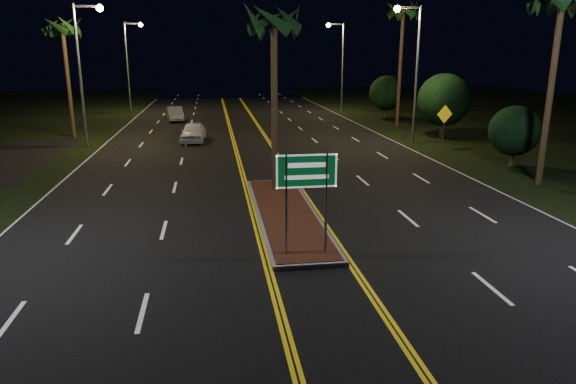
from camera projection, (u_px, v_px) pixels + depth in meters
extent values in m
plane|color=black|center=(326.00, 300.00, 12.95)|extent=(120.00, 120.00, 0.00)
cube|color=gray|center=(286.00, 214.00, 19.61)|extent=(2.25, 10.25, 0.15)
cube|color=#592819|center=(286.00, 212.00, 19.59)|extent=(2.00, 10.00, 0.02)
cylinder|color=gray|center=(286.00, 203.00, 15.08)|extent=(0.08, 0.08, 3.20)
cylinder|color=gray|center=(326.00, 201.00, 15.25)|extent=(0.08, 0.08, 3.20)
cube|color=#07471E|center=(307.00, 171.00, 14.91)|extent=(1.80, 0.04, 1.00)
cube|color=white|center=(307.00, 171.00, 14.89)|extent=(1.80, 0.01, 1.00)
cylinder|color=gray|center=(80.00, 77.00, 33.13)|extent=(0.18, 0.18, 9.00)
cube|color=gray|center=(86.00, 6.00, 32.10)|extent=(1.60, 0.12, 0.12)
sphere|color=#F2C66D|center=(100.00, 8.00, 32.24)|extent=(0.44, 0.44, 0.44)
cylinder|color=gray|center=(128.00, 68.00, 52.22)|extent=(0.18, 0.18, 9.00)
cube|color=gray|center=(132.00, 24.00, 51.19)|extent=(1.60, 0.12, 0.12)
sphere|color=#F2C66D|center=(141.00, 25.00, 51.33)|extent=(0.44, 0.44, 0.44)
cylinder|color=gray|center=(417.00, 76.00, 34.32)|extent=(0.18, 0.18, 9.00)
cube|color=gray|center=(409.00, 7.00, 33.07)|extent=(1.60, 0.12, 0.12)
sphere|color=#F2C66D|center=(397.00, 9.00, 32.98)|extent=(0.44, 0.44, 0.44)
cylinder|color=gray|center=(343.00, 68.00, 53.41)|extent=(0.18, 0.18, 9.00)
cube|color=gray|center=(336.00, 24.00, 52.16)|extent=(1.60, 0.12, 0.12)
sphere|color=#F2C66D|center=(328.00, 25.00, 52.07)|extent=(0.44, 0.44, 0.44)
cylinder|color=#382819|center=(274.00, 108.00, 21.99)|extent=(0.28, 0.28, 7.50)
cylinder|color=#382819|center=(68.00, 82.00, 36.82)|extent=(0.28, 0.28, 8.00)
cylinder|color=#382819|center=(550.00, 93.00, 23.14)|extent=(0.28, 0.28, 8.50)
cylinder|color=#382819|center=(400.00, 69.00, 42.15)|extent=(0.28, 0.28, 9.50)
cylinder|color=#382819|center=(511.00, 158.00, 28.10)|extent=(0.24, 0.24, 0.90)
sphere|color=black|center=(515.00, 131.00, 27.71)|extent=(2.70, 2.70, 2.70)
cylinder|color=#382819|center=(441.00, 129.00, 37.67)|extent=(0.24, 0.24, 1.26)
sphere|color=black|center=(444.00, 100.00, 37.12)|extent=(3.78, 3.78, 3.78)
cylinder|color=#382819|center=(385.00, 112.00, 49.12)|extent=(0.24, 0.24, 1.08)
sphere|color=black|center=(386.00, 93.00, 48.65)|extent=(3.24, 3.24, 3.24)
imported|color=white|center=(193.00, 130.00, 35.80)|extent=(2.30, 4.81, 1.56)
imported|color=#B8B8C2|center=(175.00, 113.00, 47.00)|extent=(2.50, 4.61, 1.46)
cylinder|color=gray|center=(443.00, 129.00, 33.33)|extent=(0.07, 0.07, 2.42)
cube|color=yellow|center=(445.00, 114.00, 33.06)|extent=(1.14, 0.31, 1.17)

